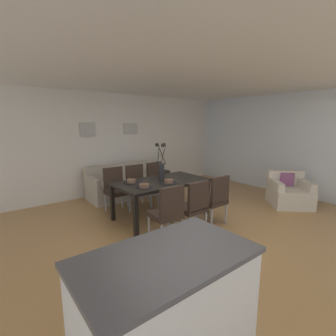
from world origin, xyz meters
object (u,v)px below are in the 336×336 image
at_px(framed_picture_left, 88,129).
at_px(dining_chair_far_right, 137,184).
at_px(dining_chair_mid_left, 215,198).
at_px(bowl_near_left, 144,185).
at_px(dining_chair_near_left, 168,211).
at_px(dining_chair_near_right, 116,187).
at_px(dining_chair_far_left, 193,204).
at_px(sofa, 124,185).
at_px(dining_chair_mid_right, 157,180).
at_px(armchair, 289,193).
at_px(framed_picture_center, 131,129).
at_px(centerpiece_vase, 161,166).
at_px(bowl_far_left, 168,181).
at_px(bowl_near_right, 131,181).
at_px(side_table, 161,179).
at_px(table_lamp, 161,157).
at_px(dining_table, 161,184).

bearing_deg(framed_picture_left, dining_chair_far_right, -66.65).
bearing_deg(dining_chair_mid_left, bowl_near_left, 148.99).
relative_size(dining_chair_near_left, dining_chair_near_right, 1.00).
bearing_deg(dining_chair_far_left, sofa, 87.70).
bearing_deg(sofa, dining_chair_mid_left, -79.81).
distance_m(dining_chair_mid_right, bowl_near_left, 1.61).
xyz_separation_m(armchair, framed_picture_center, (-2.12, 3.41, 1.41)).
bearing_deg(bowl_near_left, dining_chair_near_right, 90.28).
relative_size(centerpiece_vase, armchair, 0.65).
relative_size(bowl_far_left, framed_picture_center, 0.42).
bearing_deg(dining_chair_mid_right, bowl_near_right, -147.39).
relative_size(centerpiece_vase, sofa, 0.41).
xyz_separation_m(dining_chair_far_left, armchair, (2.73, -0.28, -0.23)).
height_order(dining_chair_far_right, framed_picture_center, framed_picture_center).
bearing_deg(bowl_near_left, bowl_far_left, 0.00).
relative_size(side_table, armchair, 0.46).
relative_size(dining_chair_far_left, bowl_near_right, 5.41).
height_order(sofa, table_lamp, table_lamp).
bearing_deg(armchair, dining_chair_mid_left, 171.58).
distance_m(bowl_far_left, framed_picture_left, 2.67).
height_order(dining_chair_near_right, table_lamp, table_lamp).
bearing_deg(framed_picture_left, sofa, -35.15).
distance_m(dining_table, armchair, 2.99).
distance_m(dining_chair_far_right, table_lamp, 1.63).
xyz_separation_m(sofa, table_lamp, (1.20, 0.04, 0.61)).
xyz_separation_m(dining_table, centerpiece_vase, (0.00, 0.00, 0.36)).
xyz_separation_m(dining_chair_mid_right, table_lamp, (0.74, 0.84, 0.38)).
xyz_separation_m(dining_table, dining_chair_near_left, (-0.53, -0.89, -0.16)).
xyz_separation_m(dining_chair_mid_left, bowl_near_right, (-1.10, 1.11, 0.27)).
height_order(dining_chair_far_left, sofa, dining_chair_far_left).
bearing_deg(framed_picture_left, bowl_near_left, -88.70).
xyz_separation_m(dining_chair_mid_right, framed_picture_center, (0.04, 1.29, 1.18)).
height_order(sofa, side_table, sofa).
height_order(dining_chair_near_right, dining_chair_far_left, same).
distance_m(bowl_near_right, sofa, 1.70).
bearing_deg(framed_picture_left, dining_chair_mid_left, -69.54).
height_order(dining_chair_near_left, dining_chair_far_right, same).
height_order(dining_chair_near_right, framed_picture_center, framed_picture_center).
relative_size(dining_chair_far_left, armchair, 0.81).
bearing_deg(bowl_near_right, dining_chair_mid_right, 32.61).
xyz_separation_m(dining_chair_far_right, sofa, (0.11, 0.85, -0.23)).
bearing_deg(bowl_near_right, armchair, -23.70).
distance_m(dining_chair_near_right, dining_chair_mid_left, 2.10).
bearing_deg(dining_chair_mid_left, bowl_far_left, 130.24).
bearing_deg(armchair, framed_picture_left, 134.10).
height_order(centerpiece_vase, framed_picture_center, framed_picture_center).
relative_size(bowl_far_left, side_table, 0.33).
bearing_deg(armchair, centerpiece_vase, 156.04).
bearing_deg(dining_table, dining_chair_mid_left, -57.71).
xyz_separation_m(bowl_near_left, bowl_near_right, (0.00, 0.45, 0.00)).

